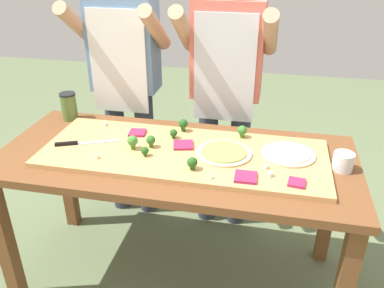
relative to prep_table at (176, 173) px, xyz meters
name	(u,v)px	position (x,y,z in m)	size (l,w,h in m)	color
ground_plane	(178,275)	(0.00, 0.00, -0.69)	(8.00, 8.00, 0.00)	#60704C
prep_table	(176,173)	(0.00, 0.00, 0.00)	(1.74, 0.77, 0.80)	brown
cutting_board	(183,153)	(0.04, 0.00, 0.12)	(1.37, 0.53, 0.02)	tan
chefs_knife	(78,143)	(-0.49, -0.04, 0.14)	(0.30, 0.14, 0.02)	#B7BABF
pizza_whole_white_garlic	(288,154)	(0.54, 0.06, 0.14)	(0.25, 0.25, 0.02)	beige
pizza_whole_pesto_green	(224,153)	(0.24, 0.01, 0.14)	(0.27, 0.27, 0.02)	beige
pizza_slice_center	(297,183)	(0.57, -0.18, 0.14)	(0.07, 0.07, 0.01)	#9E234C
pizza_slice_near_right	(246,177)	(0.36, -0.18, 0.14)	(0.09, 0.09, 0.01)	#9E234C
pizza_slice_far_right	(137,133)	(-0.24, 0.14, 0.14)	(0.08, 0.08, 0.01)	#9E234C
pizza_slice_far_left	(183,145)	(0.03, 0.05, 0.14)	(0.10, 0.10, 0.01)	#9E234C
broccoli_floret_front_left	(133,141)	(-0.20, -0.03, 0.17)	(0.05, 0.05, 0.07)	#487A23
broccoli_floret_front_mid	(192,163)	(0.12, -0.16, 0.16)	(0.05, 0.05, 0.06)	#2C5915
broccoli_floret_front_right	(151,140)	(-0.12, 0.01, 0.17)	(0.04, 0.04, 0.06)	#366618
broccoli_floret_back_left	(242,131)	(0.30, 0.21, 0.17)	(0.05, 0.05, 0.06)	#3F7220
broccoli_floret_center_left	(183,124)	(-0.01, 0.22, 0.17)	(0.05, 0.05, 0.07)	#2C5915
broccoli_floret_back_mid	(173,133)	(-0.04, 0.12, 0.16)	(0.04, 0.04, 0.05)	#2C5915
broccoli_floret_center_right	(145,151)	(-0.13, -0.09, 0.16)	(0.04, 0.04, 0.05)	#2C5915
cheese_crumble_a	(97,157)	(-0.34, -0.15, 0.14)	(0.02, 0.02, 0.02)	white
cheese_crumble_b	(212,177)	(0.21, -0.21, 0.14)	(0.01, 0.01, 0.01)	silver
cheese_crumble_c	(271,175)	(0.46, -0.15, 0.14)	(0.02, 0.02, 0.02)	silver
cheese_crumble_d	(266,167)	(0.44, -0.08, 0.14)	(0.02, 0.02, 0.02)	silver
cheese_crumble_e	(105,124)	(-0.44, 0.19, 0.14)	(0.02, 0.02, 0.02)	silver
cheese_crumble_f	(151,140)	(-0.15, 0.07, 0.14)	(0.01, 0.01, 0.01)	white
flour_cup	(343,163)	(0.78, 0.02, 0.14)	(0.09, 0.09, 0.08)	white
sauce_jar	(69,106)	(-0.70, 0.29, 0.19)	(0.09, 0.09, 0.16)	#517033
cook_left	(125,74)	(-0.46, 0.58, 0.31)	(0.54, 0.39, 1.67)	#333847
cook_right	(226,80)	(0.16, 0.58, 0.31)	(0.54, 0.39, 1.67)	#333847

